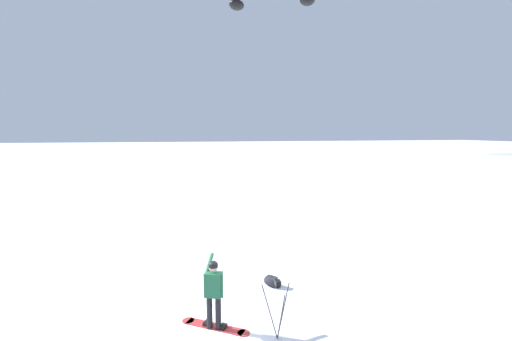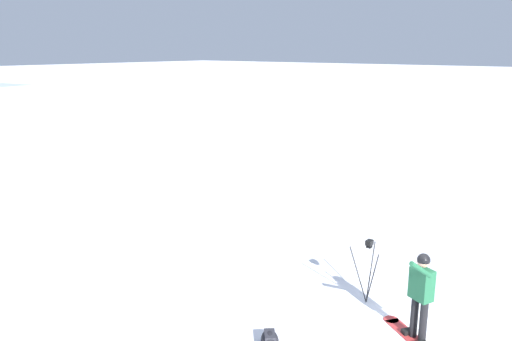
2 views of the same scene
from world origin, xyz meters
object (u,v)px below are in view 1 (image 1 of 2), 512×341
(snowboard, at_px, (215,326))
(camera_tripod, at_px, (278,297))
(gear_bag_large, at_px, (272,281))
(snowboarder, at_px, (214,287))

(snowboard, distance_m, camera_tripod, 1.85)
(gear_bag_large, distance_m, camera_tripod, 2.82)
(snowboarder, relative_size, camera_tripod, 1.24)
(snowboard, height_order, gear_bag_large, gear_bag_large)
(snowboarder, relative_size, gear_bag_large, 2.77)
(snowboard, height_order, camera_tripod, camera_tripod)
(snowboard, xyz_separation_m, gear_bag_large, (-1.94, -1.85, 0.15))
(snowboarder, xyz_separation_m, snowboard, (-0.03, -0.06, -1.02))
(snowboarder, height_order, gear_bag_large, snowboarder)
(gear_bag_large, xyz_separation_m, camera_tripod, (0.58, 2.64, 0.82))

